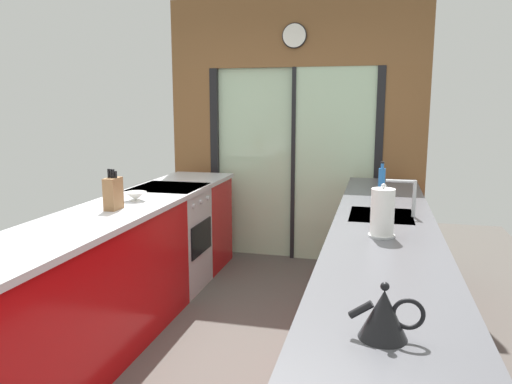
{
  "coord_description": "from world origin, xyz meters",
  "views": [
    {
      "loc": [
        0.85,
        -2.71,
        1.64
      ],
      "look_at": [
        0.01,
        0.72,
        1.0
      ],
      "focal_mm": 34.83,
      "sensor_mm": 36.0,
      "label": 1
    }
  ],
  "objects_px": {
    "soap_bottle": "(382,182)",
    "kettle": "(384,314)",
    "oven_range": "(170,238)",
    "paper_towel_roll": "(382,213)",
    "knife_block": "(113,193)",
    "mixing_bowl": "(136,196)"
  },
  "relations": [
    {
      "from": "paper_towel_roll",
      "to": "kettle",
      "type": "bearing_deg",
      "value": -89.91
    },
    {
      "from": "paper_towel_roll",
      "to": "soap_bottle",
      "type": "bearing_deg",
      "value": 90.0
    },
    {
      "from": "knife_block",
      "to": "paper_towel_roll",
      "type": "xyz_separation_m",
      "value": [
        1.78,
        -0.28,
        0.02
      ]
    },
    {
      "from": "oven_range",
      "to": "soap_bottle",
      "type": "bearing_deg",
      "value": -2.9
    },
    {
      "from": "knife_block",
      "to": "mixing_bowl",
      "type": "bearing_deg",
      "value": 89.99
    },
    {
      "from": "oven_range",
      "to": "kettle",
      "type": "distance_m",
      "value": 3.11
    },
    {
      "from": "soap_bottle",
      "to": "kettle",
      "type": "bearing_deg",
      "value": -89.95
    },
    {
      "from": "knife_block",
      "to": "kettle",
      "type": "distance_m",
      "value": 2.34
    },
    {
      "from": "oven_range",
      "to": "paper_towel_roll",
      "type": "bearing_deg",
      "value": -34.77
    },
    {
      "from": "soap_bottle",
      "to": "paper_towel_roll",
      "type": "xyz_separation_m",
      "value": [
        0.0,
        -1.16,
        0.01
      ]
    },
    {
      "from": "oven_range",
      "to": "soap_bottle",
      "type": "relative_size",
      "value": 3.28
    },
    {
      "from": "soap_bottle",
      "to": "oven_range",
      "type": "bearing_deg",
      "value": 177.1
    },
    {
      "from": "oven_range",
      "to": "mixing_bowl",
      "type": "height_order",
      "value": "mixing_bowl"
    },
    {
      "from": "mixing_bowl",
      "to": "paper_towel_roll",
      "type": "xyz_separation_m",
      "value": [
        1.78,
        -0.6,
        0.09
      ]
    },
    {
      "from": "kettle",
      "to": "paper_towel_roll",
      "type": "relative_size",
      "value": 0.79
    },
    {
      "from": "oven_range",
      "to": "knife_block",
      "type": "xyz_separation_m",
      "value": [
        0.02,
        -0.96,
        0.58
      ]
    },
    {
      "from": "oven_range",
      "to": "kettle",
      "type": "relative_size",
      "value": 3.98
    },
    {
      "from": "mixing_bowl",
      "to": "knife_block",
      "type": "xyz_separation_m",
      "value": [
        -0.0,
        -0.32,
        0.08
      ]
    },
    {
      "from": "knife_block",
      "to": "soap_bottle",
      "type": "relative_size",
      "value": 1.0
    },
    {
      "from": "kettle",
      "to": "soap_bottle",
      "type": "height_order",
      "value": "soap_bottle"
    },
    {
      "from": "soap_bottle",
      "to": "paper_towel_roll",
      "type": "distance_m",
      "value": 1.16
    },
    {
      "from": "paper_towel_roll",
      "to": "knife_block",
      "type": "bearing_deg",
      "value": 170.93
    }
  ]
}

